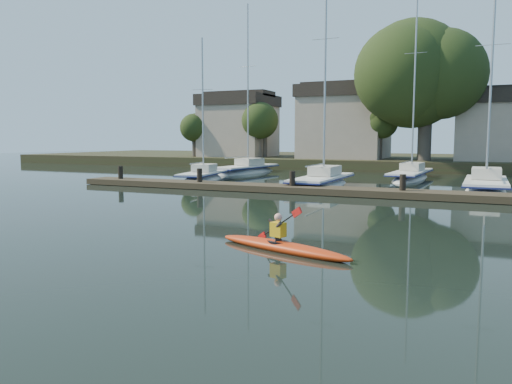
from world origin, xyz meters
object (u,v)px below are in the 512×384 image
at_px(sailboat_0, 203,183).
at_px(kayak, 282,245).
at_px(sailboat_2, 322,189).
at_px(dock, 345,191).
at_px(sailboat_5, 246,175).
at_px(sailboat_6, 411,181).
at_px(sailboat_3, 485,195).

bearing_deg(sailboat_0, kayak, -64.82).
height_order(kayak, sailboat_2, sailboat_2).
relative_size(kayak, dock, 0.13).
height_order(sailboat_5, sailboat_6, sailboat_6).
distance_m(sailboat_2, sailboat_6, 9.29).
xyz_separation_m(kayak, dock, (-1.68, 13.82, 0.03)).
bearing_deg(sailboat_3, sailboat_6, 125.27).
bearing_deg(sailboat_0, sailboat_6, 17.59).
relative_size(sailboat_2, sailboat_5, 1.00).
height_order(kayak, sailboat_6, sailboat_6).
bearing_deg(kayak, sailboat_5, 135.00).
bearing_deg(sailboat_0, sailboat_3, -10.38).
xyz_separation_m(kayak, sailboat_5, (-13.61, 26.81, -0.37)).
distance_m(sailboat_0, sailboat_2, 9.32).
xyz_separation_m(sailboat_3, sailboat_6, (-5.00, 7.26, 0.03)).
relative_size(dock, sailboat_6, 2.15).
distance_m(sailboat_2, sailboat_5, 13.01).
height_order(dock, sailboat_2, sailboat_2).
xyz_separation_m(sailboat_2, sailboat_6, (4.40, 8.19, 0.01)).
bearing_deg(dock, sailboat_0, 156.65).
height_order(sailboat_0, sailboat_2, sailboat_2).
height_order(dock, sailboat_0, sailboat_0).
relative_size(sailboat_3, sailboat_5, 0.91).
height_order(sailboat_0, sailboat_3, sailboat_3).
relative_size(sailboat_0, sailboat_6, 0.72).
distance_m(kayak, sailboat_6, 26.08).
xyz_separation_m(sailboat_2, sailboat_3, (9.40, 0.93, -0.02)).
distance_m(sailboat_0, sailboat_6, 15.44).
relative_size(dock, sailboat_5, 2.17).
bearing_deg(sailboat_5, kayak, -55.86).
distance_m(kayak, sailboat_3, 19.55).
distance_m(kayak, sailboat_0, 23.16).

